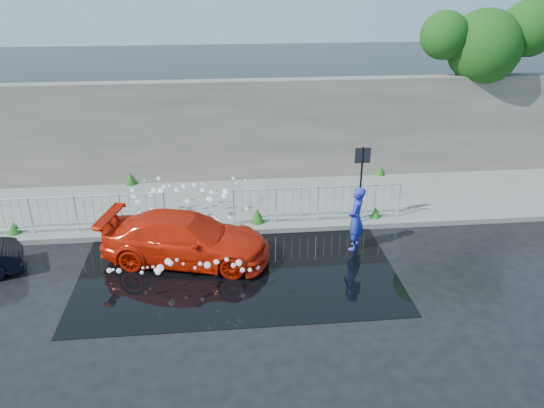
{
  "coord_description": "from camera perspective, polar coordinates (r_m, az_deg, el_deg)",
  "views": [
    {
      "loc": [
        0.19,
        -10.85,
        7.13
      ],
      "look_at": [
        1.58,
        2.78,
        1.0
      ],
      "focal_mm": 35.0,
      "sensor_mm": 36.0,
      "label": 1
    }
  ],
  "objects": [
    {
      "name": "water_spray",
      "position": [
        14.99,
        -8.98,
        -1.47
      ],
      "size": [
        3.64,
        5.63,
        1.01
      ],
      "color": "white",
      "rests_on": "ground"
    },
    {
      "name": "railing_right",
      "position": [
        15.82,
        4.93,
        0.17
      ],
      "size": [
        5.05,
        0.05,
        1.1
      ],
      "color": "silver",
      "rests_on": "pavement"
    },
    {
      "name": "ground",
      "position": [
        12.98,
        -5.76,
        -9.35
      ],
      "size": [
        90.0,
        90.0,
        0.0
      ],
      "primitive_type": "plane",
      "color": "black",
      "rests_on": "ground"
    },
    {
      "name": "sign_post",
      "position": [
        15.49,
        9.6,
        3.32
      ],
      "size": [
        0.45,
        0.06,
        2.5
      ],
      "color": "black",
      "rests_on": "ground"
    },
    {
      "name": "pavement",
      "position": [
        17.35,
        -5.93,
        -0.03
      ],
      "size": [
        30.0,
        4.0,
        0.15
      ],
      "primitive_type": "cube",
      "color": "#60605C",
      "rests_on": "ground"
    },
    {
      "name": "curb",
      "position": [
        15.54,
        -5.88,
        -3.01
      ],
      "size": [
        30.0,
        0.25,
        0.16
      ],
      "primitive_type": "cube",
      "color": "#60605C",
      "rests_on": "ground"
    },
    {
      "name": "puddle",
      "position": [
        13.83,
        -3.72,
        -6.96
      ],
      "size": [
        8.0,
        5.0,
        0.01
      ],
      "primitive_type": "cube",
      "color": "black",
      "rests_on": "ground"
    },
    {
      "name": "weeds",
      "position": [
        16.8,
        -6.68,
        0.11
      ],
      "size": [
        12.17,
        3.93,
        0.46
      ],
      "color": "#194512",
      "rests_on": "pavement"
    },
    {
      "name": "railing_left",
      "position": [
        16.13,
        -20.34,
        -0.86
      ],
      "size": [
        5.05,
        0.05,
        1.1
      ],
      "color": "silver",
      "rests_on": "pavement"
    },
    {
      "name": "retaining_wall",
      "position": [
        18.79,
        -6.21,
        7.81
      ],
      "size": [
        30.0,
        0.6,
        3.5
      ],
      "primitive_type": "cube",
      "color": "#565349",
      "rests_on": "pavement"
    },
    {
      "name": "red_car",
      "position": [
        14.09,
        -9.23,
        -3.69
      ],
      "size": [
        4.68,
        2.77,
        1.27
      ],
      "primitive_type": "imported",
      "rotation": [
        0.0,
        0.0,
        1.33
      ],
      "color": "red",
      "rests_on": "ground"
    },
    {
      "name": "person",
      "position": [
        14.54,
        9.0,
        -1.56
      ],
      "size": [
        0.67,
        0.78,
        1.81
      ],
      "primitive_type": "imported",
      "rotation": [
        0.0,
        0.0,
        -2.01
      ],
      "color": "#232FB2",
      "rests_on": "ground"
    },
    {
      "name": "tree",
      "position": [
        20.71,
        22.33,
        15.85
      ],
      "size": [
        4.81,
        2.6,
        6.18
      ],
      "color": "#332114",
      "rests_on": "ground"
    }
  ]
}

